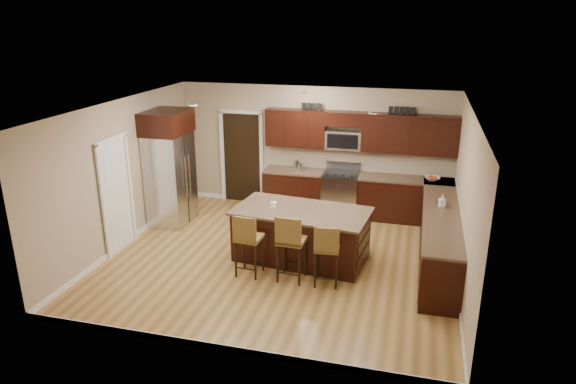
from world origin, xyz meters
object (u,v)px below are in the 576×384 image
(range, at_px, (341,193))
(refrigerator, at_px, (170,167))
(stool_left, at_px, (248,238))
(stool_mid, at_px, (290,241))
(stool_right, at_px, (327,248))
(island, at_px, (301,236))

(range, xyz_separation_m, refrigerator, (-3.30, -1.35, 0.73))
(stool_left, bearing_deg, stool_mid, 4.18)
(stool_right, distance_m, refrigerator, 4.05)
(island, height_order, stool_left, stool_left)
(range, height_order, refrigerator, refrigerator)
(island, relative_size, stool_right, 2.34)
(stool_mid, bearing_deg, range, 87.23)
(stool_left, relative_size, stool_mid, 0.95)
(range, relative_size, island, 0.45)
(island, xyz_separation_m, stool_left, (-0.70, -0.84, 0.25))
(stool_mid, relative_size, stool_right, 1.10)
(range, xyz_separation_m, stool_right, (0.28, -3.17, 0.18))
(island, distance_m, stool_right, 1.06)
(range, bearing_deg, stool_left, -108.01)
(stool_left, xyz_separation_m, stool_mid, (0.72, -0.00, 0.04))
(stool_left, height_order, stool_mid, stool_mid)
(range, bearing_deg, refrigerator, -157.80)
(stool_right, bearing_deg, refrigerator, 147.08)
(range, height_order, stool_mid, stool_mid)
(island, relative_size, stool_mid, 2.13)
(range, relative_size, stool_left, 1.02)
(stool_right, bearing_deg, island, 119.66)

